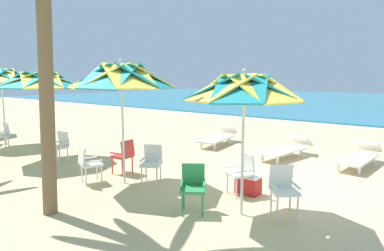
{
  "coord_description": "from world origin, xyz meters",
  "views": [
    {
      "loc": [
        2.75,
        -7.36,
        2.41
      ],
      "look_at": [
        -3.18,
        0.24,
        1.0
      ],
      "focal_mm": 30.89,
      "sensor_mm": 36.0,
      "label": 1
    }
  ],
  "objects": [
    {
      "name": "beach_umbrella_2",
      "position": [
        -6.66,
        -2.49,
        2.31
      ],
      "size": [
        2.57,
        2.57,
        2.65
      ],
      "color": "silver",
      "rests_on": "ground"
    },
    {
      "name": "plastic_chair_4",
      "position": [
        -3.56,
        -2.04,
        0.5
      ],
      "size": [
        0.51,
        0.48,
        0.87
      ],
      "color": "red",
      "rests_on": "ground"
    },
    {
      "name": "plastic_chair_5",
      "position": [
        -3.6,
        -3.06,
        0.5
      ],
      "size": [
        0.56,
        0.58,
        0.87
      ],
      "color": "white",
      "rests_on": "ground"
    },
    {
      "name": "plastic_chair_6",
      "position": [
        -5.91,
        -2.4,
        0.5
      ],
      "size": [
        0.49,
        0.52,
        0.87
      ],
      "color": "white",
      "rests_on": "ground"
    },
    {
      "name": "cooler_box",
      "position": [
        -0.4,
        -1.41,
        0.2
      ],
      "size": [
        0.5,
        0.34,
        0.4
      ],
      "color": "red",
      "rests_on": "ground"
    },
    {
      "name": "plastic_chair_3",
      "position": [
        -2.52,
        -2.1,
        0.5
      ],
      "size": [
        0.6,
        0.62,
        0.87
      ],
      "color": "white",
      "rests_on": "ground"
    },
    {
      "name": "surf_foam",
      "position": [
        0.0,
        10.17,
        0.01
      ],
      "size": [
        80.0,
        0.7,
        0.01
      ],
      "primitive_type": "cube",
      "color": "white",
      "rests_on": "ground"
    },
    {
      "name": "palm_tree_3",
      "position": [
        -2.72,
        -4.45,
        3.11
      ],
      "size": [
        3.0,
        3.03,
        4.49
      ],
      "color": "brown",
      "rests_on": "ground"
    },
    {
      "name": "ground_plane",
      "position": [
        0.0,
        0.0,
        0.0
      ],
      "size": [
        80.0,
        80.0,
        0.0
      ],
      "primitive_type": "plane",
      "color": "#D3B784"
    },
    {
      "name": "plastic_chair_0",
      "position": [
        0.58,
        -1.97,
        0.5
      ],
      "size": [
        0.63,
        0.63,
        0.87
      ],
      "color": "white",
      "rests_on": "ground"
    },
    {
      "name": "beach_umbrella_1",
      "position": [
        -2.98,
        -2.54,
        2.41
      ],
      "size": [
        2.32,
        2.32,
        2.81
      ],
      "color": "silver",
      "rests_on": "ground"
    },
    {
      "name": "plastic_chair_2",
      "position": [
        -0.5,
        -1.52,
        0.5
      ],
      "size": [
        0.6,
        0.61,
        0.87
      ],
      "color": "white",
      "rests_on": "ground"
    },
    {
      "name": "sun_lounger_2",
      "position": [
        -3.67,
        2.42,
        0.28
      ],
      "size": [
        0.92,
        2.21,
        0.62
      ],
      "color": "white",
      "rests_on": "ground"
    },
    {
      "name": "plastic_chair_1",
      "position": [
        -0.75,
        -2.85,
        0.5
      ],
      "size": [
        0.62,
        0.63,
        0.87
      ],
      "color": "#2D8C4C",
      "rests_on": "ground"
    },
    {
      "name": "beach_umbrella_3",
      "position": [
        -9.69,
        -2.28,
        2.44
      ],
      "size": [
        2.17,
        2.17,
        2.8
      ],
      "color": "silver",
      "rests_on": "ground"
    },
    {
      "name": "sun_lounger_1",
      "position": [
        -0.99,
        2.05,
        0.28
      ],
      "size": [
        0.97,
        2.22,
        0.62
      ],
      "color": "white",
      "rests_on": "ground"
    },
    {
      "name": "beach_umbrella_0",
      "position": [
        0.02,
        -2.44,
        2.21
      ],
      "size": [
        2.06,
        2.06,
        2.55
      ],
      "color": "silver",
      "rests_on": "ground"
    },
    {
      "name": "plastic_chair_7",
      "position": [
        -9.09,
        -2.62,
        0.5
      ],
      "size": [
        0.47,
        0.5,
        0.87
      ],
      "color": "white",
      "rests_on": "ground"
    },
    {
      "name": "sun_lounger_0",
      "position": [
        0.96,
        2.32,
        0.28
      ],
      "size": [
        0.8,
        2.19,
        0.62
      ],
      "color": "white",
      "rests_on": "ground"
    }
  ]
}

